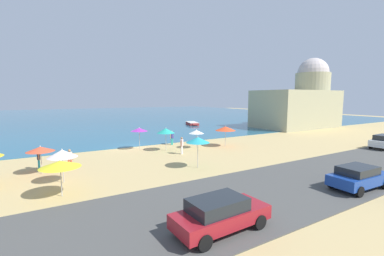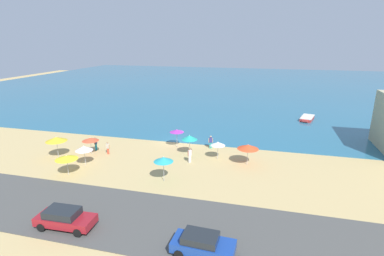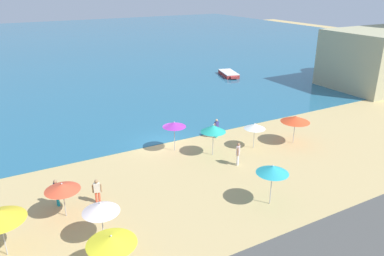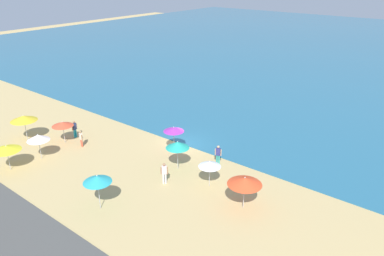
{
  "view_description": "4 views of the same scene",
  "coord_description": "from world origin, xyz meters",
  "px_view_note": "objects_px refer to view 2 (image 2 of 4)",
  "views": [
    {
      "loc": [
        -9.04,
        -28.74,
        5.78
      ],
      "look_at": [
        7.07,
        -1.54,
        1.96
      ],
      "focal_mm": 24.0,
      "sensor_mm": 36.0,
      "label": 1
    },
    {
      "loc": [
        11.28,
        -36.69,
        13.56
      ],
      "look_at": [
        1.32,
        1.88,
        1.65
      ],
      "focal_mm": 28.0,
      "sensor_mm": 36.0,
      "label": 2
    },
    {
      "loc": [
        -11.69,
        -25.97,
        12.57
      ],
      "look_at": [
        1.2,
        -2.76,
        2.12
      ],
      "focal_mm": 35.0,
      "sensor_mm": 36.0,
      "label": 3
    },
    {
      "loc": [
        20.16,
        -24.18,
        15.27
      ],
      "look_at": [
        1.04,
        -0.13,
        2.05
      ],
      "focal_mm": 35.0,
      "sensor_mm": 36.0,
      "label": 4
    }
  ],
  "objects_px": {
    "beach_umbrella_6": "(218,144)",
    "bather_0": "(190,154)",
    "beach_umbrella_2": "(90,139)",
    "beach_umbrella_7": "(177,131)",
    "bather_1": "(96,143)",
    "bather_2": "(108,147)",
    "beach_umbrella_8": "(66,158)",
    "skiff_nearshore": "(307,118)",
    "beach_umbrella_3": "(84,148)",
    "beach_umbrella_5": "(56,139)",
    "bather_3": "(211,141)",
    "parked_car_3": "(65,218)",
    "beach_umbrella_1": "(189,137)",
    "beach_umbrella_4": "(163,159)",
    "parked_car_2": "(203,244)",
    "beach_umbrella_0": "(248,147)"
  },
  "relations": [
    {
      "from": "beach_umbrella_6",
      "to": "bather_0",
      "type": "relative_size",
      "value": 1.23
    },
    {
      "from": "beach_umbrella_2",
      "to": "beach_umbrella_7",
      "type": "height_order",
      "value": "beach_umbrella_7"
    },
    {
      "from": "bather_1",
      "to": "bather_2",
      "type": "xyz_separation_m",
      "value": [
        2.18,
        -0.86,
        -0.09
      ]
    },
    {
      "from": "beach_umbrella_8",
      "to": "skiff_nearshore",
      "type": "bearing_deg",
      "value": 48.12
    },
    {
      "from": "beach_umbrella_6",
      "to": "beach_umbrella_3",
      "type": "bearing_deg",
      "value": -158.49
    },
    {
      "from": "beach_umbrella_5",
      "to": "bather_3",
      "type": "distance_m",
      "value": 18.62
    },
    {
      "from": "bather_3",
      "to": "parked_car_3",
      "type": "bearing_deg",
      "value": -110.49
    },
    {
      "from": "beach_umbrella_1",
      "to": "beach_umbrella_3",
      "type": "xyz_separation_m",
      "value": [
        -10.41,
        -6.01,
        -0.18
      ]
    },
    {
      "from": "beach_umbrella_4",
      "to": "parked_car_2",
      "type": "xyz_separation_m",
      "value": [
        6.0,
        -9.38,
        -1.49
      ]
    },
    {
      "from": "bather_2",
      "to": "parked_car_3",
      "type": "bearing_deg",
      "value": -72.35
    },
    {
      "from": "bather_0",
      "to": "bather_1",
      "type": "height_order",
      "value": "bather_0"
    },
    {
      "from": "beach_umbrella_6",
      "to": "beach_umbrella_1",
      "type": "bearing_deg",
      "value": 171.96
    },
    {
      "from": "beach_umbrella_5",
      "to": "beach_umbrella_6",
      "type": "height_order",
      "value": "beach_umbrella_5"
    },
    {
      "from": "beach_umbrella_2",
      "to": "bather_1",
      "type": "height_order",
      "value": "beach_umbrella_2"
    },
    {
      "from": "beach_umbrella_5",
      "to": "bather_0",
      "type": "bearing_deg",
      "value": 8.77
    },
    {
      "from": "beach_umbrella_7",
      "to": "bather_0",
      "type": "height_order",
      "value": "beach_umbrella_7"
    },
    {
      "from": "beach_umbrella_3",
      "to": "parked_car_3",
      "type": "height_order",
      "value": "beach_umbrella_3"
    },
    {
      "from": "beach_umbrella_3",
      "to": "beach_umbrella_5",
      "type": "distance_m",
      "value": 4.67
    },
    {
      "from": "beach_umbrella_4",
      "to": "skiff_nearshore",
      "type": "distance_m",
      "value": 32.64
    },
    {
      "from": "bather_0",
      "to": "bather_2",
      "type": "relative_size",
      "value": 1.11
    },
    {
      "from": "beach_umbrella_2",
      "to": "beach_umbrella_6",
      "type": "height_order",
      "value": "beach_umbrella_6"
    },
    {
      "from": "beach_umbrella_3",
      "to": "skiff_nearshore",
      "type": "bearing_deg",
      "value": 45.76
    },
    {
      "from": "beach_umbrella_5",
      "to": "beach_umbrella_7",
      "type": "bearing_deg",
      "value": 28.49
    },
    {
      "from": "beach_umbrella_4",
      "to": "beach_umbrella_8",
      "type": "height_order",
      "value": "beach_umbrella_4"
    },
    {
      "from": "beach_umbrella_7",
      "to": "beach_umbrella_6",
      "type": "bearing_deg",
      "value": -24.26
    },
    {
      "from": "beach_umbrella_2",
      "to": "beach_umbrella_8",
      "type": "height_order",
      "value": "beach_umbrella_8"
    },
    {
      "from": "beach_umbrella_6",
      "to": "bather_2",
      "type": "relative_size",
      "value": 1.36
    },
    {
      "from": "bather_3",
      "to": "parked_car_2",
      "type": "xyz_separation_m",
      "value": [
        3.3,
        -19.65,
        -0.12
      ]
    },
    {
      "from": "beach_umbrella_0",
      "to": "bather_1",
      "type": "xyz_separation_m",
      "value": [
        -18.9,
        -0.17,
        -1.15
      ]
    },
    {
      "from": "beach_umbrella_1",
      "to": "beach_umbrella_7",
      "type": "distance_m",
      "value": 3.08
    },
    {
      "from": "beach_umbrella_5",
      "to": "beach_umbrella_3",
      "type": "bearing_deg",
      "value": -15.54
    },
    {
      "from": "parked_car_2",
      "to": "skiff_nearshore",
      "type": "distance_m",
      "value": 39.0
    },
    {
      "from": "beach_umbrella_1",
      "to": "beach_umbrella_6",
      "type": "distance_m",
      "value": 3.61
    },
    {
      "from": "beach_umbrella_5",
      "to": "parked_car_3",
      "type": "bearing_deg",
      "value": -50.46
    },
    {
      "from": "bather_2",
      "to": "bather_3",
      "type": "distance_m",
      "value": 12.82
    },
    {
      "from": "beach_umbrella_0",
      "to": "parked_car_2",
      "type": "xyz_separation_m",
      "value": [
        -1.66,
        -15.56,
        -1.29
      ]
    },
    {
      "from": "beach_umbrella_4",
      "to": "parked_car_3",
      "type": "distance_m",
      "value": 10.25
    },
    {
      "from": "bather_1",
      "to": "parked_car_3",
      "type": "bearing_deg",
      "value": -66.04
    },
    {
      "from": "beach_umbrella_1",
      "to": "beach_umbrella_0",
      "type": "bearing_deg",
      "value": -10.67
    },
    {
      "from": "beach_umbrella_6",
      "to": "parked_car_2",
      "type": "height_order",
      "value": "beach_umbrella_6"
    },
    {
      "from": "beach_umbrella_7",
      "to": "parked_car_3",
      "type": "xyz_separation_m",
      "value": [
        -2.91,
        -18.69,
        -1.38
      ]
    },
    {
      "from": "bather_0",
      "to": "beach_umbrella_1",
      "type": "bearing_deg",
      "value": 105.86
    },
    {
      "from": "skiff_nearshore",
      "to": "bather_1",
      "type": "bearing_deg",
      "value": -141.03
    },
    {
      "from": "beach_umbrella_8",
      "to": "parked_car_3",
      "type": "distance_m",
      "value": 9.75
    },
    {
      "from": "beach_umbrella_3",
      "to": "bather_0",
      "type": "distance_m",
      "value": 11.71
    },
    {
      "from": "bather_3",
      "to": "skiff_nearshore",
      "type": "distance_m",
      "value": 22.52
    },
    {
      "from": "bather_2",
      "to": "beach_umbrella_6",
      "type": "bearing_deg",
      "value": 7.97
    },
    {
      "from": "beach_umbrella_7",
      "to": "parked_car_2",
      "type": "height_order",
      "value": "beach_umbrella_7"
    },
    {
      "from": "bather_2",
      "to": "bather_3",
      "type": "height_order",
      "value": "bather_3"
    },
    {
      "from": "parked_car_2",
      "to": "beach_umbrella_3",
      "type": "bearing_deg",
      "value": 145.45
    }
  ]
}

